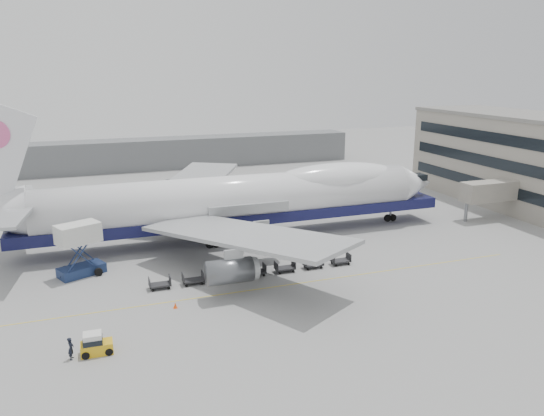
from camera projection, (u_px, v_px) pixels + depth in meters
name	position (u px, v px, depth m)	size (l,w,h in m)	color
ground	(263.00, 267.00, 63.33)	(260.00, 260.00, 0.00)	gray
apron_line	(280.00, 286.00, 57.87)	(60.00, 0.15, 0.01)	gold
hangar	(125.00, 155.00, 122.86)	(110.00, 8.00, 7.00)	slate
airliner	(239.00, 199.00, 73.02)	(67.00, 55.30, 19.98)	white
catering_truck	(79.00, 246.00, 60.18)	(5.59, 4.81, 6.11)	navy
baggage_tug	(95.00, 345.00, 43.94)	(2.61, 1.47, 1.89)	gold
ground_worker	(71.00, 348.00, 43.11)	(0.70, 0.46, 1.92)	black
traffic_cone	(175.00, 305.00, 52.49)	(0.40, 0.40, 0.59)	#FF4D0D
dolly_0	(160.00, 284.00, 57.08)	(2.30, 1.35, 1.30)	#2D2D30
dolly_1	(193.00, 280.00, 58.27)	(2.30, 1.35, 1.30)	#2D2D30
dolly_2	(225.00, 275.00, 59.45)	(2.30, 1.35, 1.30)	#2D2D30
dolly_3	(255.00, 271.00, 60.63)	(2.30, 1.35, 1.30)	#2D2D30
dolly_4	(285.00, 267.00, 61.81)	(2.30, 1.35, 1.30)	#2D2D30
dolly_5	(313.00, 264.00, 62.99)	(2.30, 1.35, 1.30)	#2D2D30
dolly_6	(340.00, 260.00, 64.17)	(2.30, 1.35, 1.30)	#2D2D30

